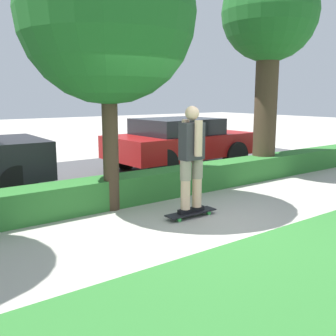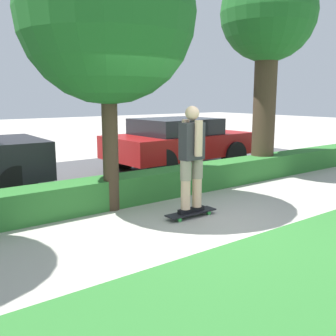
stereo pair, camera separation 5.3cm
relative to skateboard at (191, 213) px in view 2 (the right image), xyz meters
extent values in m
plane|color=#ADA89E|center=(-0.32, -0.22, -0.07)|extent=(60.00, 60.00, 0.00)
cube|color=#474749|center=(-0.32, 3.98, -0.07)|extent=(16.94, 5.00, 0.01)
cube|color=#2D702D|center=(-0.32, 1.38, 0.19)|extent=(16.94, 0.60, 0.52)
cube|color=black|center=(0.00, 0.00, 0.00)|extent=(0.92, 0.24, 0.02)
cylinder|color=green|center=(0.31, -0.09, -0.04)|extent=(0.06, 0.04, 0.06)
cylinder|color=green|center=(0.31, 0.09, -0.04)|extent=(0.06, 0.04, 0.06)
cylinder|color=green|center=(-0.31, -0.09, -0.04)|extent=(0.06, 0.04, 0.06)
cylinder|color=green|center=(-0.31, 0.09, -0.04)|extent=(0.06, 0.04, 0.06)
cube|color=black|center=(-0.12, 0.00, 0.05)|extent=(0.26, 0.09, 0.07)
cylinder|color=beige|center=(-0.12, 0.00, 0.48)|extent=(0.16, 0.16, 0.80)
cylinder|color=gray|center=(-0.12, 0.00, 0.72)|extent=(0.18, 0.18, 0.32)
cube|color=black|center=(0.12, 0.00, 0.05)|extent=(0.26, 0.09, 0.07)
cylinder|color=beige|center=(0.12, 0.00, 0.48)|extent=(0.16, 0.16, 0.80)
cylinder|color=gray|center=(0.12, 0.00, 0.72)|extent=(0.18, 0.18, 0.32)
cube|color=#333338|center=(0.00, 0.00, 1.18)|extent=(0.38, 0.21, 0.59)
cylinder|color=beige|center=(0.00, -0.16, 1.24)|extent=(0.13, 0.13, 0.56)
cylinder|color=beige|center=(0.00, 0.16, 1.24)|extent=(0.13, 0.13, 0.56)
sphere|color=beige|center=(0.00, 0.00, 1.62)|extent=(0.23, 0.23, 0.23)
cylinder|color=#423323|center=(-0.82, 1.17, 1.16)|extent=(0.27, 0.27, 2.46)
sphere|color=#1E5B23|center=(-0.82, 1.17, 3.19)|extent=(2.89, 2.89, 2.89)
cylinder|color=#423323|center=(3.55, 1.49, 1.55)|extent=(0.54, 0.54, 3.23)
sphere|color=#1E5B23|center=(3.55, 1.49, 3.77)|extent=(2.22, 2.22, 2.22)
cylinder|color=black|center=(-2.03, 2.56, 0.29)|extent=(0.72, 0.24, 0.72)
cube|color=maroon|center=(2.50, 3.45, 0.60)|extent=(3.93, 2.05, 0.58)
cube|color=black|center=(2.38, 3.45, 1.09)|extent=(2.07, 1.76, 0.41)
cylinder|color=black|center=(3.70, 2.56, 0.31)|extent=(0.75, 0.23, 0.75)
cylinder|color=black|center=(3.70, 4.33, 0.31)|extent=(0.75, 0.23, 0.75)
cylinder|color=black|center=(1.30, 2.56, 0.31)|extent=(0.75, 0.23, 0.75)
cylinder|color=black|center=(1.30, 4.33, 0.31)|extent=(0.75, 0.23, 0.75)
camera|label=1|loc=(-4.00, -4.75, 1.89)|focal=42.00mm
camera|label=2|loc=(-4.04, -4.72, 1.89)|focal=42.00mm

